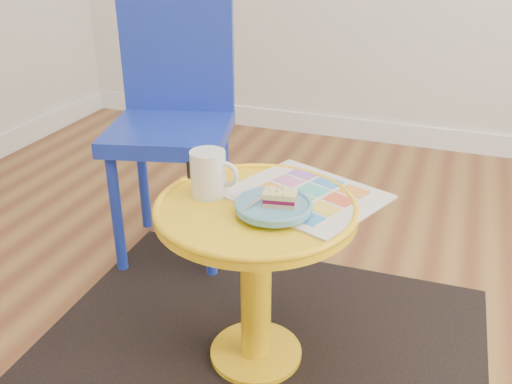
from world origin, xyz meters
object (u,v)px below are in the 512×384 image
(side_table, at_px, (256,252))
(newspaper, at_px, (306,195))
(chair, at_px, (173,110))
(plate, at_px, (273,207))
(mug, at_px, (209,172))

(side_table, height_order, newspaper, newspaper)
(chair, xyz_separation_m, newspaper, (0.62, -0.44, -0.04))
(side_table, xyz_separation_m, newspaper, (0.10, 0.10, 0.14))
(side_table, relative_size, newspaper, 1.42)
(chair, bearing_deg, newspaper, -49.68)
(plate, bearing_deg, newspaper, 68.52)
(chair, distance_m, mug, 0.64)
(chair, height_order, newspaper, chair)
(plate, bearing_deg, side_table, 154.94)
(side_table, xyz_separation_m, chair, (-0.52, 0.54, 0.18))
(newspaper, height_order, mug, mug)
(side_table, height_order, plate, plate)
(newspaper, xyz_separation_m, plate, (-0.05, -0.12, 0.02))
(newspaper, bearing_deg, side_table, -114.61)
(chair, xyz_separation_m, plate, (0.57, -0.56, -0.02))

